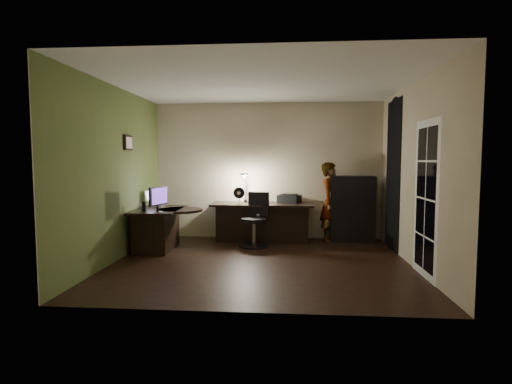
# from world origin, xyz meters

# --- Properties ---
(floor) EXTENTS (4.50, 4.00, 0.01)m
(floor) POSITION_xyz_m (0.00, 0.00, -0.01)
(floor) COLOR black
(floor) RESTS_ON ground
(ceiling) EXTENTS (4.50, 4.00, 0.01)m
(ceiling) POSITION_xyz_m (0.00, 0.00, 2.71)
(ceiling) COLOR silver
(ceiling) RESTS_ON floor
(wall_back) EXTENTS (4.50, 0.01, 2.70)m
(wall_back) POSITION_xyz_m (0.00, 2.00, 1.35)
(wall_back) COLOR #B9AB8A
(wall_back) RESTS_ON floor
(wall_front) EXTENTS (4.50, 0.01, 2.70)m
(wall_front) POSITION_xyz_m (0.00, -2.00, 1.35)
(wall_front) COLOR #B9AB8A
(wall_front) RESTS_ON floor
(wall_left) EXTENTS (0.01, 4.00, 2.70)m
(wall_left) POSITION_xyz_m (-2.25, 0.00, 1.35)
(wall_left) COLOR #B9AB8A
(wall_left) RESTS_ON floor
(wall_right) EXTENTS (0.01, 4.00, 2.70)m
(wall_right) POSITION_xyz_m (2.25, 0.00, 1.35)
(wall_right) COLOR #B9AB8A
(wall_right) RESTS_ON floor
(green_wall_overlay) EXTENTS (0.00, 4.00, 2.70)m
(green_wall_overlay) POSITION_xyz_m (-2.24, 0.00, 1.35)
(green_wall_overlay) COLOR #50632D
(green_wall_overlay) RESTS_ON floor
(arched_doorway) EXTENTS (0.01, 0.90, 2.60)m
(arched_doorway) POSITION_xyz_m (2.24, 1.15, 1.30)
(arched_doorway) COLOR black
(arched_doorway) RESTS_ON floor
(french_door) EXTENTS (0.02, 0.92, 2.10)m
(french_door) POSITION_xyz_m (2.24, -0.55, 1.05)
(french_door) COLOR white
(french_door) RESTS_ON floor
(framed_picture) EXTENTS (0.04, 0.30, 0.25)m
(framed_picture) POSITION_xyz_m (-2.22, 0.45, 1.85)
(framed_picture) COLOR black
(framed_picture) RESTS_ON wall_left
(desk_left) EXTENTS (0.80, 1.26, 0.72)m
(desk_left) POSITION_xyz_m (-1.83, 0.78, 0.36)
(desk_left) COLOR black
(desk_left) RESTS_ON floor
(desk_right) EXTENTS (1.97, 0.72, 0.73)m
(desk_right) POSITION_xyz_m (-0.07, 1.63, 0.37)
(desk_right) COLOR black
(desk_right) RESTS_ON floor
(cabinet) EXTENTS (0.86, 0.46, 1.26)m
(cabinet) POSITION_xyz_m (1.65, 1.78, 0.63)
(cabinet) COLOR black
(cabinet) RESTS_ON floor
(laptop_stand) EXTENTS (0.29, 0.25, 0.11)m
(laptop_stand) POSITION_xyz_m (-1.97, 1.11, 0.75)
(laptop_stand) COLOR silver
(laptop_stand) RESTS_ON desk_left
(laptop) EXTENTS (0.34, 0.33, 0.20)m
(laptop) POSITION_xyz_m (-1.97, 1.11, 0.91)
(laptop) COLOR silver
(laptop) RESTS_ON laptop_stand
(monitor) EXTENTS (0.23, 0.48, 0.31)m
(monitor) POSITION_xyz_m (-1.72, 0.37, 0.86)
(monitor) COLOR black
(monitor) RESTS_ON desk_left
(mouse) EXTENTS (0.09, 0.11, 0.03)m
(mouse) POSITION_xyz_m (-1.67, 0.36, 0.72)
(mouse) COLOR silver
(mouse) RESTS_ON desk_left
(phone) EXTENTS (0.10, 0.13, 0.01)m
(phone) POSITION_xyz_m (-1.75, 0.50, 0.70)
(phone) COLOR black
(phone) RESTS_ON desk_left
(pen) EXTENTS (0.02, 0.14, 0.01)m
(pen) POSITION_xyz_m (-1.52, 0.41, 0.70)
(pen) COLOR black
(pen) RESTS_ON desk_left
(speaker) EXTENTS (0.08, 0.08, 0.18)m
(speaker) POSITION_xyz_m (-1.97, 0.44, 0.79)
(speaker) COLOR black
(speaker) RESTS_ON desk_left
(notepad) EXTENTS (0.18, 0.23, 0.01)m
(notepad) POSITION_xyz_m (-1.77, 0.56, 0.70)
(notepad) COLOR silver
(notepad) RESTS_ON desk_left
(desk_fan) EXTENTS (0.21, 0.12, 0.33)m
(desk_fan) POSITION_xyz_m (-0.50, 1.48, 0.89)
(desk_fan) COLOR black
(desk_fan) RESTS_ON desk_right
(headphones) EXTENTS (0.20, 0.13, 0.09)m
(headphones) POSITION_xyz_m (0.47, 1.94, 0.77)
(headphones) COLOR navy
(headphones) RESTS_ON desk_right
(printer) EXTENTS (0.49, 0.44, 0.18)m
(printer) POSITION_xyz_m (0.44, 1.81, 0.81)
(printer) COLOR black
(printer) RESTS_ON desk_right
(desk_lamp) EXTENTS (0.17, 0.29, 0.62)m
(desk_lamp) POSITION_xyz_m (-0.42, 1.83, 1.03)
(desk_lamp) COLOR black
(desk_lamp) RESTS_ON desk_right
(office_chair) EXTENTS (0.69, 0.69, 0.98)m
(office_chair) POSITION_xyz_m (-0.19, 1.13, 0.49)
(office_chair) COLOR black
(office_chair) RESTS_ON floor
(person) EXTENTS (0.55, 0.64, 1.52)m
(person) POSITION_xyz_m (1.24, 1.77, 0.76)
(person) COLOR #D8A88C
(person) RESTS_ON floor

